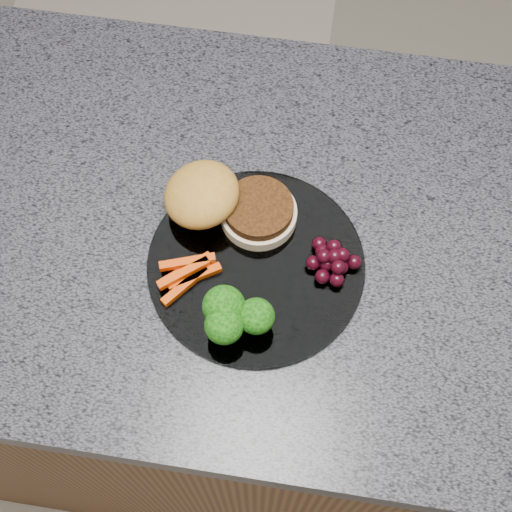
{
  "coord_description": "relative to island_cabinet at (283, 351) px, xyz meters",
  "views": [
    {
      "loc": [
        0.01,
        -0.41,
        1.67
      ],
      "look_at": [
        -0.04,
        -0.06,
        0.93
      ],
      "focal_mm": 50.0,
      "sensor_mm": 36.0,
      "label": 1
    }
  ],
  "objects": [
    {
      "name": "broccoli",
      "position": [
        -0.05,
        -0.14,
        0.51
      ],
      "size": [
        0.08,
        0.07,
        0.06
      ],
      "rotation": [
        0.0,
        0.0,
        -0.35
      ],
      "color": "#55802E",
      "rests_on": "plate"
    },
    {
      "name": "island_cabinet",
      "position": [
        0.0,
        0.0,
        0.0
      ],
      "size": [
        1.2,
        0.6,
        0.86
      ],
      "primitive_type": "cube",
      "color": "brown",
      "rests_on": "ground"
    },
    {
      "name": "grape_bunch",
      "position": [
        0.05,
        -0.04,
        0.49
      ],
      "size": [
        0.07,
        0.06,
        0.03
      ],
      "rotation": [
        0.0,
        0.0,
        -0.3
      ],
      "color": "black",
      "rests_on": "plate"
    },
    {
      "name": "plate",
      "position": [
        -0.04,
        -0.06,
        0.47
      ],
      "size": [
        0.26,
        0.26,
        0.01
      ],
      "primitive_type": "cylinder",
      "color": "white",
      "rests_on": "countertop"
    },
    {
      "name": "carrot_sticks",
      "position": [
        -0.12,
        -0.08,
        0.48
      ],
      "size": [
        0.07,
        0.08,
        0.02
      ],
      "rotation": [
        0.0,
        0.0,
        0.43
      ],
      "color": "#D03E03",
      "rests_on": "plate"
    },
    {
      "name": "countertop",
      "position": [
        0.0,
        0.0,
        0.45
      ],
      "size": [
        1.2,
        0.6,
        0.04
      ],
      "primitive_type": "cube",
      "color": "#474750",
      "rests_on": "island_cabinet"
    },
    {
      "name": "burger",
      "position": [
        -0.09,
        0.01,
        0.5
      ],
      "size": [
        0.17,
        0.1,
        0.05
      ],
      "rotation": [
        0.0,
        0.0,
        0.09
      ],
      "color": "beige",
      "rests_on": "plate"
    }
  ]
}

